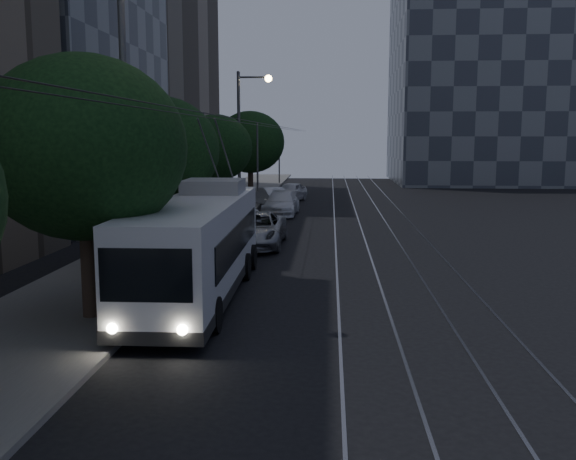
% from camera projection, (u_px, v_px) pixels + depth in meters
% --- Properties ---
extents(ground, '(120.00, 120.00, 0.00)m').
position_uv_depth(ground, '(329.00, 326.00, 17.15)').
color(ground, black).
rests_on(ground, ground).
extents(sidewalk, '(5.00, 90.00, 0.15)m').
position_uv_depth(sidewalk, '(201.00, 222.00, 37.37)').
color(sidewalk, slate).
rests_on(sidewalk, ground).
extents(tram_rails, '(4.52, 90.00, 0.02)m').
position_uv_depth(tram_rails, '(373.00, 224.00, 36.73)').
color(tram_rails, gray).
rests_on(tram_rails, ground).
extents(overhead_wires, '(2.23, 90.00, 6.00)m').
position_uv_depth(overhead_wires, '(243.00, 163.00, 36.71)').
color(overhead_wires, black).
rests_on(overhead_wires, ground).
extents(building_distant_right, '(22.00, 18.00, 24.00)m').
position_uv_depth(building_distant_right, '(500.00, 70.00, 68.53)').
color(building_distant_right, '#3A3F4A').
rests_on(building_distant_right, ground).
extents(trolleybus, '(2.61, 11.83, 5.63)m').
position_uv_depth(trolleybus, '(199.00, 245.00, 20.14)').
color(trolleybus, '#BDBDC0').
rests_on(trolleybus, ground).
extents(pickup_silver, '(2.66, 5.65, 1.56)m').
position_uv_depth(pickup_silver, '(255.00, 230.00, 29.31)').
color(pickup_silver, '#919398').
rests_on(pickup_silver, ground).
extents(car_white_a, '(2.60, 3.98, 1.26)m').
position_uv_depth(car_white_a, '(249.00, 219.00, 34.27)').
color(car_white_a, silver).
rests_on(car_white_a, ground).
extents(car_white_b, '(2.29, 5.19, 1.48)m').
position_uv_depth(car_white_b, '(281.00, 204.00, 40.94)').
color(car_white_b, silver).
rests_on(car_white_b, ground).
extents(car_white_c, '(3.08, 4.43, 1.38)m').
position_uv_depth(car_white_c, '(274.00, 197.00, 45.48)').
color(car_white_c, white).
rests_on(car_white_c, ground).
extents(car_white_d, '(2.77, 4.64, 1.48)m').
position_uv_depth(car_white_d, '(290.00, 192.00, 49.41)').
color(car_white_d, silver).
rests_on(car_white_d, ground).
extents(tree_1, '(5.44, 5.44, 7.17)m').
position_uv_depth(tree_1, '(84.00, 148.00, 16.89)').
color(tree_1, '#30231B').
rests_on(tree_1, ground).
extents(tree_2, '(4.88, 4.88, 6.65)m').
position_uv_depth(tree_2, '(160.00, 151.00, 26.17)').
color(tree_2, '#30231B').
rests_on(tree_2, ground).
extents(tree_3, '(4.18, 4.18, 6.24)m').
position_uv_depth(tree_3, '(216.00, 148.00, 36.33)').
color(tree_3, '#30231B').
rests_on(tree_3, ground).
extents(tree_4, '(3.83, 3.83, 6.11)m').
position_uv_depth(tree_4, '(223.00, 146.00, 41.61)').
color(tree_4, '#30231B').
rests_on(tree_4, ground).
extents(tree_5, '(5.56, 5.56, 7.02)m').
position_uv_depth(tree_5, '(250.00, 142.00, 51.94)').
color(tree_5, '#30231B').
rests_on(tree_5, ground).
extents(streetlamp_near, '(2.53, 0.44, 10.50)m').
position_uv_depth(streetlamp_near, '(139.00, 90.00, 17.94)').
color(streetlamp_near, '#4E4E51').
rests_on(streetlamp_near, ground).
extents(streetlamp_far, '(2.21, 0.44, 9.02)m').
position_uv_depth(streetlamp_far, '(245.00, 128.00, 40.49)').
color(streetlamp_far, '#4E4E51').
rests_on(streetlamp_far, ground).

